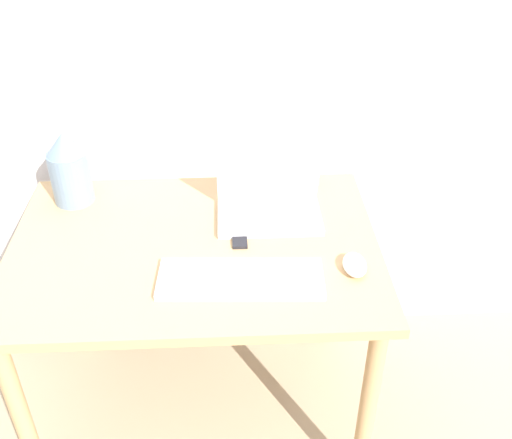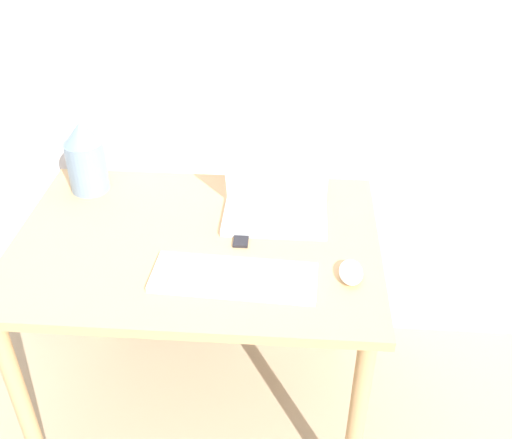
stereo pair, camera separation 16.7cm
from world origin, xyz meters
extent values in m
cube|color=silver|center=(0.00, 0.82, 1.25)|extent=(6.00, 0.05, 2.50)
cube|color=tan|center=(0.00, 0.38, 0.71)|extent=(1.08, 0.76, 0.03)
cylinder|color=tan|center=(-0.48, 0.06, 0.35)|extent=(0.05, 0.05, 0.70)
cylinder|color=tan|center=(0.48, 0.06, 0.35)|extent=(0.05, 0.05, 0.70)
cylinder|color=tan|center=(-0.48, 0.70, 0.35)|extent=(0.05, 0.05, 0.70)
cylinder|color=tan|center=(0.48, 0.70, 0.35)|extent=(0.05, 0.05, 0.70)
cube|color=silver|center=(0.23, 0.50, 0.74)|extent=(0.32, 0.20, 0.02)
cube|color=#B7B7BC|center=(0.23, 0.49, 0.75)|extent=(0.26, 0.11, 0.00)
cube|color=silver|center=(0.23, 0.56, 0.84)|extent=(0.32, 0.08, 0.19)
cube|color=black|center=(0.23, 0.57, 0.85)|extent=(0.28, 0.06, 0.16)
cube|color=white|center=(0.13, 0.20, 0.74)|extent=(0.45, 0.18, 0.02)
cube|color=silver|center=(0.13, 0.20, 0.75)|extent=(0.41, 0.15, 0.00)
ellipsoid|color=white|center=(0.44, 0.24, 0.75)|extent=(0.06, 0.10, 0.04)
cylinder|color=slate|center=(-0.39, 0.64, 0.81)|extent=(0.13, 0.13, 0.17)
cone|color=slate|center=(-0.39, 0.64, 0.93)|extent=(0.12, 0.12, 0.07)
cube|color=black|center=(0.13, 0.38, 0.73)|extent=(0.04, 0.07, 0.01)
camera|label=1|loc=(0.11, -1.03, 1.78)|focal=42.00mm
camera|label=2|loc=(0.28, -1.02, 1.78)|focal=42.00mm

